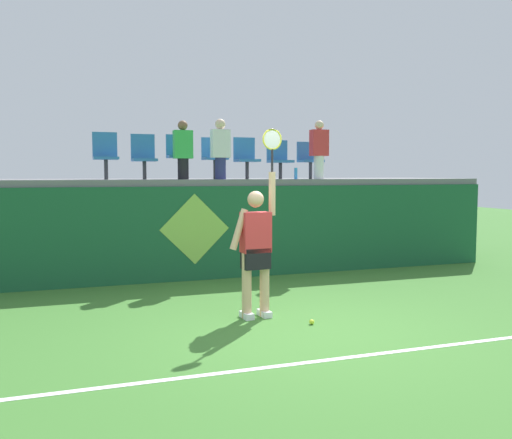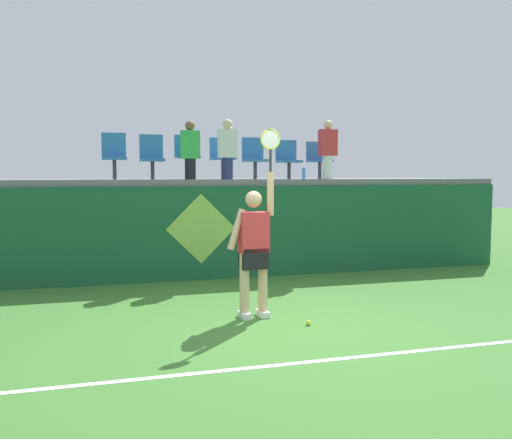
% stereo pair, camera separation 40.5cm
% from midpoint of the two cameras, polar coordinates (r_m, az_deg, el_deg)
% --- Properties ---
extents(ground_plane, '(40.00, 40.00, 0.00)m').
position_cam_midpoint_polar(ground_plane, '(6.90, 6.18, -11.44)').
color(ground_plane, '#3D752D').
extents(court_back_wall, '(11.35, 0.20, 1.70)m').
position_cam_midpoint_polar(court_back_wall, '(10.15, -1.61, -1.30)').
color(court_back_wall, '#195633').
rests_on(court_back_wall, ground_plane).
extents(spectator_platform, '(11.35, 2.92, 0.12)m').
position_cam_midpoint_polar(spectator_platform, '(11.46, -3.39, 3.94)').
color(spectator_platform, slate).
rests_on(spectator_platform, court_back_wall).
extents(court_baseline_stripe, '(10.22, 0.08, 0.01)m').
position_cam_midpoint_polar(court_baseline_stripe, '(5.96, 10.25, -14.09)').
color(court_baseline_stripe, white).
rests_on(court_baseline_stripe, ground_plane).
extents(tennis_player, '(0.75, 0.29, 2.52)m').
position_cam_midpoint_polar(tennis_player, '(7.30, 1.38, -2.80)').
color(tennis_player, white).
rests_on(tennis_player, ground_plane).
extents(tennis_ball, '(0.07, 0.07, 0.07)m').
position_cam_midpoint_polar(tennis_ball, '(7.15, 7.10, -10.59)').
color(tennis_ball, '#D1E533').
rests_on(tennis_ball, ground_plane).
extents(water_bottle, '(0.06, 0.06, 0.22)m').
position_cam_midpoint_polar(water_bottle, '(10.66, 6.07, 4.77)').
color(water_bottle, '#338CE5').
rests_on(water_bottle, spectator_platform).
extents(stadium_chair_0, '(0.44, 0.42, 0.86)m').
position_cam_midpoint_polar(stadium_chair_0, '(10.45, -13.44, 6.65)').
color(stadium_chair_0, '#38383D').
rests_on(stadium_chair_0, spectator_platform).
extents(stadium_chair_1, '(0.44, 0.42, 0.84)m').
position_cam_midpoint_polar(stadium_chair_1, '(10.51, -9.67, 6.59)').
color(stadium_chair_1, '#38383D').
rests_on(stadium_chair_1, spectator_platform).
extents(stadium_chair_2, '(0.44, 0.42, 0.85)m').
position_cam_midpoint_polar(stadium_chair_2, '(10.59, -6.10, 6.82)').
color(stadium_chair_2, '#38383D').
rests_on(stadium_chair_2, spectator_platform).
extents(stadium_chair_3, '(0.44, 0.42, 0.81)m').
position_cam_midpoint_polar(stadium_chair_3, '(10.73, -2.46, 6.66)').
color(stadium_chair_3, '#38383D').
rests_on(stadium_chair_3, spectator_platform).
extents(stadium_chair_4, '(0.44, 0.42, 0.82)m').
position_cam_midpoint_polar(stadium_chair_4, '(10.91, 0.88, 6.57)').
color(stadium_chair_4, '#38383D').
rests_on(stadium_chair_4, spectator_platform).
extents(stadium_chair_5, '(0.44, 0.42, 0.78)m').
position_cam_midpoint_polar(stadium_chair_5, '(11.14, 4.37, 6.41)').
color(stadium_chair_5, '#38383D').
rests_on(stadium_chair_5, spectator_platform).
extents(stadium_chair_6, '(0.44, 0.42, 0.76)m').
position_cam_midpoint_polar(stadium_chair_6, '(11.38, 7.53, 6.35)').
color(stadium_chair_6, '#38383D').
rests_on(stadium_chair_6, spectator_platform).
extents(spectator_0, '(0.34, 0.20, 1.15)m').
position_cam_midpoint_polar(spectator_0, '(10.96, 8.51, 7.30)').
color(spectator_0, white).
rests_on(spectator_0, spectator_platform).
extents(spectator_1, '(0.34, 0.20, 1.07)m').
position_cam_midpoint_polar(spectator_1, '(10.21, -5.72, 7.25)').
color(spectator_1, black).
rests_on(spectator_1, spectator_platform).
extents(spectator_2, '(0.34, 0.20, 1.11)m').
position_cam_midpoint_polar(spectator_2, '(10.29, -1.84, 7.41)').
color(spectator_2, navy).
rests_on(spectator_2, spectator_platform).
extents(wall_signage_mount, '(1.27, 0.01, 1.57)m').
position_cam_midpoint_polar(wall_signage_mount, '(10.05, -4.53, -6.26)').
color(wall_signage_mount, '#195633').
rests_on(wall_signage_mount, ground_plane).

